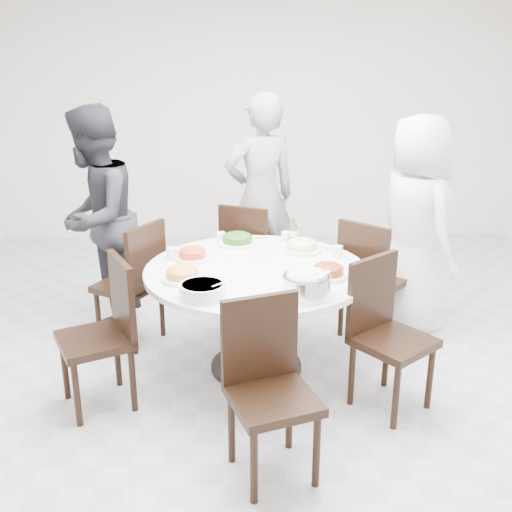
{
  "coord_description": "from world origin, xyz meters",
  "views": [
    {
      "loc": [
        -0.25,
        -3.88,
        2.15
      ],
      "look_at": [
        -0.12,
        -0.08,
        0.82
      ],
      "focal_mm": 42.0,
      "sensor_mm": 36.0,
      "label": 1
    }
  ],
  "objects_px": {
    "diner_left": "(96,219)",
    "soup_bowl": "(202,291)",
    "chair_se": "(394,338)",
    "diner_right": "(415,225)",
    "chair_nw": "(128,282)",
    "chair_s": "(273,395)",
    "diner_middle": "(260,197)",
    "chair_ne": "(374,278)",
    "rice_bowl": "(307,286)",
    "dining_table": "(256,319)",
    "beverage_bottle": "(293,231)",
    "chair_sw": "(95,337)",
    "chair_n": "(252,256)"
  },
  "relations": [
    {
      "from": "diner_left",
      "to": "soup_bowl",
      "type": "xyz_separation_m",
      "value": [
        0.9,
        -1.3,
        -0.08
      ]
    },
    {
      "from": "chair_se",
      "to": "diner_right",
      "type": "xyz_separation_m",
      "value": [
        0.43,
        1.17,
        0.37
      ]
    },
    {
      "from": "chair_nw",
      "to": "chair_s",
      "type": "height_order",
      "value": "same"
    },
    {
      "from": "chair_s",
      "to": "diner_middle",
      "type": "relative_size",
      "value": 0.53
    },
    {
      "from": "chair_ne",
      "to": "rice_bowl",
      "type": "xyz_separation_m",
      "value": [
        -0.64,
        -0.97,
        0.34
      ]
    },
    {
      "from": "diner_middle",
      "to": "rice_bowl",
      "type": "bearing_deg",
      "value": 76.6
    },
    {
      "from": "dining_table",
      "to": "chair_s",
      "type": "height_order",
      "value": "chair_s"
    },
    {
      "from": "chair_nw",
      "to": "chair_se",
      "type": "relative_size",
      "value": 1.0
    },
    {
      "from": "beverage_bottle",
      "to": "chair_ne",
      "type": "bearing_deg",
      "value": -1.09
    },
    {
      "from": "chair_ne",
      "to": "beverage_bottle",
      "type": "distance_m",
      "value": 0.73
    },
    {
      "from": "chair_sw",
      "to": "beverage_bottle",
      "type": "relative_size",
      "value": 4.52
    },
    {
      "from": "chair_n",
      "to": "diner_left",
      "type": "bearing_deg",
      "value": 34.75
    },
    {
      "from": "chair_s",
      "to": "soup_bowl",
      "type": "distance_m",
      "value": 0.81
    },
    {
      "from": "chair_nw",
      "to": "chair_se",
      "type": "distance_m",
      "value": 2.02
    },
    {
      "from": "diner_right",
      "to": "rice_bowl",
      "type": "relative_size",
      "value": 5.76
    },
    {
      "from": "chair_n",
      "to": "chair_nw",
      "type": "distance_m",
      "value": 1.11
    },
    {
      "from": "diner_right",
      "to": "beverage_bottle",
      "type": "xyz_separation_m",
      "value": [
        -0.96,
        -0.16,
        0.01
      ]
    },
    {
      "from": "soup_bowl",
      "to": "diner_middle",
      "type": "bearing_deg",
      "value": 77.24
    },
    {
      "from": "chair_ne",
      "to": "diner_left",
      "type": "distance_m",
      "value": 2.22
    },
    {
      "from": "chair_s",
      "to": "soup_bowl",
      "type": "xyz_separation_m",
      "value": [
        -0.38,
        0.64,
        0.32
      ]
    },
    {
      "from": "rice_bowl",
      "to": "soup_bowl",
      "type": "bearing_deg",
      "value": -179.96
    },
    {
      "from": "chair_n",
      "to": "chair_s",
      "type": "distance_m",
      "value": 2.16
    },
    {
      "from": "diner_right",
      "to": "soup_bowl",
      "type": "relative_size",
      "value": 6.15
    },
    {
      "from": "diner_left",
      "to": "rice_bowl",
      "type": "relative_size",
      "value": 5.97
    },
    {
      "from": "diner_middle",
      "to": "diner_left",
      "type": "height_order",
      "value": "diner_middle"
    },
    {
      "from": "chair_s",
      "to": "chair_n",
      "type": "bearing_deg",
      "value": 72.21
    },
    {
      "from": "chair_sw",
      "to": "rice_bowl",
      "type": "bearing_deg",
      "value": 61.5
    },
    {
      "from": "chair_se",
      "to": "diner_left",
      "type": "xyz_separation_m",
      "value": [
        -2.05,
        1.33,
        0.4
      ]
    },
    {
      "from": "beverage_bottle",
      "to": "chair_se",
      "type": "bearing_deg",
      "value": -62.55
    },
    {
      "from": "rice_bowl",
      "to": "chair_sw",
      "type": "bearing_deg",
      "value": 177.66
    },
    {
      "from": "dining_table",
      "to": "chair_s",
      "type": "bearing_deg",
      "value": -87.64
    },
    {
      "from": "diner_middle",
      "to": "chair_ne",
      "type": "bearing_deg",
      "value": 113.52
    },
    {
      "from": "chair_nw",
      "to": "chair_se",
      "type": "xyz_separation_m",
      "value": [
        1.77,
        -0.98,
        0.0
      ]
    },
    {
      "from": "chair_n",
      "to": "diner_right",
      "type": "xyz_separation_m",
      "value": [
        1.25,
        -0.38,
        0.37
      ]
    },
    {
      "from": "chair_n",
      "to": "chair_nw",
      "type": "bearing_deg",
      "value": 55.7
    },
    {
      "from": "chair_n",
      "to": "diner_middle",
      "type": "xyz_separation_m",
      "value": [
        0.08,
        0.35,
        0.43
      ]
    },
    {
      "from": "dining_table",
      "to": "chair_n",
      "type": "xyz_separation_m",
      "value": [
        0.0,
        1.04,
        0.1
      ]
    },
    {
      "from": "chair_ne",
      "to": "chair_s",
      "type": "distance_m",
      "value": 1.83
    },
    {
      "from": "diner_middle",
      "to": "diner_right",
      "type": "bearing_deg",
      "value": 128.78
    },
    {
      "from": "chair_sw",
      "to": "diner_middle",
      "type": "distance_m",
      "value": 2.16
    },
    {
      "from": "chair_sw",
      "to": "diner_left",
      "type": "height_order",
      "value": "diner_left"
    },
    {
      "from": "diner_right",
      "to": "beverage_bottle",
      "type": "relative_size",
      "value": 8.06
    },
    {
      "from": "dining_table",
      "to": "diner_middle",
      "type": "height_order",
      "value": "diner_middle"
    },
    {
      "from": "chair_se",
      "to": "soup_bowl",
      "type": "relative_size",
      "value": 3.45
    },
    {
      "from": "chair_nw",
      "to": "chair_se",
      "type": "bearing_deg",
      "value": 91.51
    },
    {
      "from": "chair_se",
      "to": "rice_bowl",
      "type": "distance_m",
      "value": 0.64
    },
    {
      "from": "chair_ne",
      "to": "diner_middle",
      "type": "xyz_separation_m",
      "value": [
        -0.83,
        0.9,
        0.43
      ]
    },
    {
      "from": "chair_sw",
      "to": "chair_s",
      "type": "bearing_deg",
      "value": 30.52
    },
    {
      "from": "dining_table",
      "to": "diner_middle",
      "type": "bearing_deg",
      "value": 86.41
    },
    {
      "from": "chair_n",
      "to": "chair_sw",
      "type": "relative_size",
      "value": 1.0
    }
  ]
}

